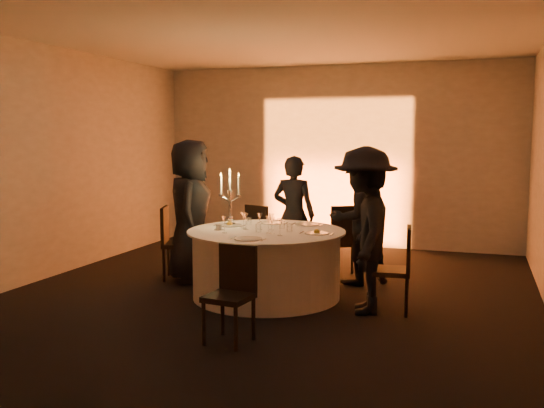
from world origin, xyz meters
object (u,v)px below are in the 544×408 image
(guest_right, at_px, (365,230))
(coffee_cup, at_px, (219,227))
(chair_back_right, at_px, (345,237))
(chair_front, at_px, (233,288))
(guest_back_left, at_px, (294,215))
(chair_left, at_px, (173,238))
(guest_back_right, at_px, (359,220))
(banquet_table, at_px, (266,264))
(candelabra, at_px, (230,205))
(chair_back_left, at_px, (261,233))
(guest_left, at_px, (190,211))
(chair_right, at_px, (398,265))

(guest_right, distance_m, coffee_cup, 1.70)
(guest_right, xyz_separation_m, coffee_cup, (-1.70, 0.11, -0.07))
(chair_back_right, height_order, chair_front, chair_back_right)
(chair_front, distance_m, guest_back_left, 2.79)
(chair_back_right, xyz_separation_m, guest_right, (0.50, -1.38, 0.33))
(chair_left, bearing_deg, guest_back_right, -95.70)
(banquet_table, height_order, guest_right, guest_right)
(chair_back_right, height_order, candelabra, candelabra)
(banquet_table, relative_size, chair_back_left, 2.01)
(chair_back_left, relative_size, guest_back_left, 0.57)
(guest_left, bearing_deg, chair_back_left, -52.05)
(chair_right, height_order, guest_back_left, guest_back_left)
(chair_front, bearing_deg, banquet_table, 105.18)
(coffee_cup, bearing_deg, guest_back_right, 38.08)
(chair_right, xyz_separation_m, guest_right, (-0.34, -0.10, 0.36))
(chair_left, height_order, chair_back_left, chair_left)
(chair_back_left, relative_size, chair_back_right, 0.93)
(candelabra, bearing_deg, guest_left, 165.12)
(guest_back_right, bearing_deg, guest_left, -27.29)
(banquet_table, height_order, chair_back_right, chair_back_right)
(banquet_table, relative_size, coffee_cup, 16.36)
(chair_back_right, bearing_deg, guest_right, 82.43)
(guest_left, xyz_separation_m, candelabra, (0.61, -0.16, 0.11))
(guest_back_left, xyz_separation_m, coffee_cup, (-0.47, -1.39, 0.01))
(chair_back_right, bearing_deg, candelabra, 8.69)
(guest_back_left, xyz_separation_m, guest_right, (1.22, -1.50, 0.08))
(chair_back_left, relative_size, coffee_cup, 8.13)
(guest_left, relative_size, candelabra, 2.62)
(guest_left, distance_m, guest_back_left, 1.40)
(banquet_table, distance_m, chair_right, 1.52)
(guest_left, height_order, coffee_cup, guest_left)
(guest_right, xyz_separation_m, candelabra, (-1.72, 0.49, 0.14))
(guest_back_right, height_order, coffee_cup, guest_back_right)
(chair_left, xyz_separation_m, candelabra, (0.87, -0.18, 0.48))
(chair_left, height_order, guest_back_left, guest_back_left)
(guest_right, bearing_deg, guest_left, -117.59)
(guest_left, bearing_deg, guest_back_left, -72.33)
(guest_back_left, relative_size, coffee_cup, 14.36)
(coffee_cup, bearing_deg, candelabra, 93.48)
(banquet_table, bearing_deg, chair_back_left, 112.14)
(guest_left, bearing_deg, guest_back_right, -94.38)
(guest_left, relative_size, coffee_cup, 16.31)
(chair_back_left, bearing_deg, guest_back_left, -172.09)
(coffee_cup, distance_m, candelabra, 0.44)
(chair_back_right, bearing_deg, guest_back_left, -36.46)
(chair_back_right, distance_m, chair_right, 1.54)
(chair_back_right, relative_size, candelabra, 1.40)
(chair_back_right, relative_size, guest_back_left, 0.61)
(chair_right, xyz_separation_m, guest_back_right, (-0.63, 1.11, 0.30))
(banquet_table, height_order, candelabra, candelabra)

